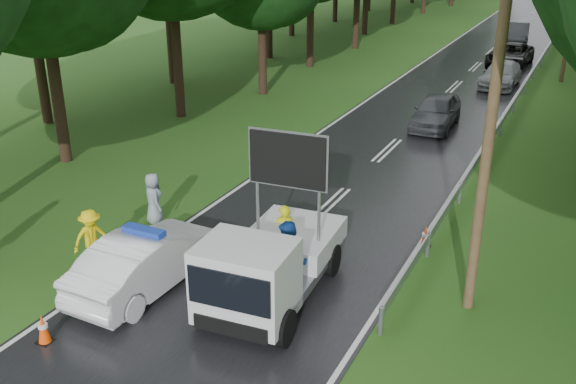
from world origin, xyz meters
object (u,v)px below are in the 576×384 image
Objects in this scene: barrier at (266,252)px; work_truck at (268,265)px; police_sedan at (147,261)px; queue_car_first at (436,111)px; queue_car_fourth at (518,33)px; civilian at (289,261)px; queue_car_second at (501,74)px; queue_car_third at (510,55)px; officer at (284,234)px.

work_truck is at bearing -77.46° from barrier.
queue_car_first is (3.01, 16.63, -0.01)m from police_sedan.
queue_car_fourth reaches higher than barrier.
queue_car_fourth is (-0.18, 40.14, -0.27)m from civilian.
queue_car_second is at bearing 82.85° from work_truck.
queue_car_first reaches higher than queue_car_second.
work_truck reaches higher than civilian.
queue_car_first is at bearing -96.83° from queue_car_second.
police_sedan reaches higher than queue_car_third.
civilian is at bearing -88.03° from queue_car_third.
police_sedan reaches higher than barrier.
queue_car_fourth is (0.15, 40.59, -0.32)m from work_truck.
queue_car_second is at bearing -83.19° from queue_car_third.
queue_car_third reaches higher than barrier.
police_sedan reaches higher than queue_car_first.
work_truck is 1.17× the size of queue_car_first.
police_sedan is 1.00× the size of queue_car_second.
officer is at bearing -131.67° from police_sedan.
work_truck is at bearing 72.51° from officer.
work_truck is 1.13× the size of queue_car_fourth.
barrier is at bearing -145.00° from police_sedan.
civilian is (3.34, 1.11, 0.25)m from police_sedan.
police_sedan is 32.23m from queue_car_third.
work_truck reaches higher than queue_car_third.
officer is 0.33× the size of queue_car_third.
queue_car_third is at bearing 90.56° from civilian.
queue_car_first is 15.39m from queue_car_third.
work_truck reaches higher than police_sedan.
officer reaches higher than barrier.
queue_car_first reaches higher than queue_car_fourth.
police_sedan is 26.34m from queue_car_second.
work_truck is 0.57m from civilian.
queue_car_fourth is (-0.76, 9.26, 0.03)m from queue_car_third.
officer is at bearing 101.50° from work_truck.
queue_car_second is at bearing -92.13° from queue_car_fourth.
barrier is 0.53× the size of queue_car_second.
queue_car_first is 0.97× the size of queue_car_fourth.
work_truck reaches higher than queue_car_fourth.
officer is at bearing -93.39° from queue_car_second.
queue_car_fourth is at bearing -124.23° from officer.
officer reaches higher than queue_car_third.
queue_car_fourth is at bearing 97.78° from queue_car_third.
police_sedan is 2.93m from barrier.
officer is at bearing 122.08° from civilian.
barrier is 39.64m from queue_car_fourth.
queue_car_fourth reaches higher than queue_car_third.
queue_car_fourth is (0.16, 24.62, -0.00)m from queue_car_first.
officer is 14.03m from queue_car_first.
work_truck reaches higher than queue_car_second.
work_truck is 2.52× the size of civilian.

